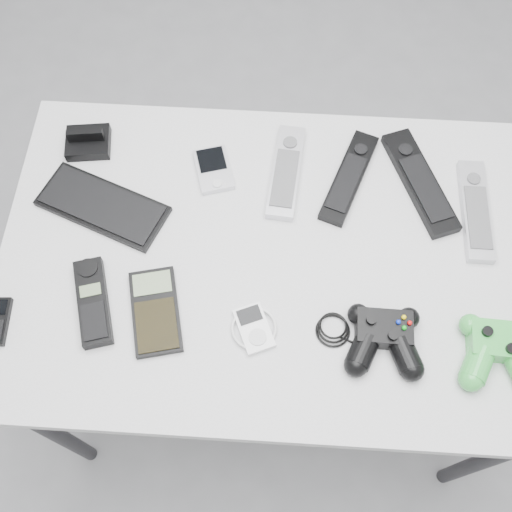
# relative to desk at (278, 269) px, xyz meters

# --- Properties ---
(floor) EXTENTS (3.50, 3.50, 0.00)m
(floor) POSITION_rel_desk_xyz_m (-0.05, -0.04, -0.67)
(floor) COLOR slate
(floor) RESTS_ON ground
(desk) EXTENTS (1.10, 0.70, 0.73)m
(desk) POSITION_rel_desk_xyz_m (0.00, 0.00, 0.00)
(desk) COLOR #A6A6A8
(desk) RESTS_ON floor
(pda_keyboard) EXTENTS (0.28, 0.20, 0.02)m
(pda_keyboard) POSITION_rel_desk_xyz_m (-0.36, 0.09, 0.07)
(pda_keyboard) COLOR black
(pda_keyboard) RESTS_ON desk
(dock_bracket) EXTENTS (0.10, 0.09, 0.05)m
(dock_bracket) POSITION_rel_desk_xyz_m (-0.42, 0.24, 0.09)
(dock_bracket) COLOR black
(dock_bracket) RESTS_ON desk
(pda) EXTENTS (0.10, 0.12, 0.02)m
(pda) POSITION_rel_desk_xyz_m (-0.15, 0.19, 0.07)
(pda) COLOR silver
(pda) RESTS_ON desk
(remote_silver_a) EXTENTS (0.08, 0.23, 0.02)m
(remote_silver_a) POSITION_rel_desk_xyz_m (0.01, 0.19, 0.08)
(remote_silver_a) COLOR silver
(remote_silver_a) RESTS_ON desk
(remote_black_a) EXTENTS (0.13, 0.23, 0.02)m
(remote_black_a) POSITION_rel_desk_xyz_m (0.14, 0.18, 0.08)
(remote_black_a) COLOR black
(remote_black_a) RESTS_ON desk
(remote_black_b) EXTENTS (0.15, 0.26, 0.02)m
(remote_black_b) POSITION_rel_desk_xyz_m (0.28, 0.18, 0.08)
(remote_black_b) COLOR black
(remote_black_b) RESTS_ON desk
(remote_silver_b) EXTENTS (0.05, 0.23, 0.02)m
(remote_silver_b) POSITION_rel_desk_xyz_m (0.39, 0.12, 0.08)
(remote_silver_b) COLOR #B1B1B8
(remote_silver_b) RESTS_ON desk
(cordless_handset) EXTENTS (0.10, 0.18, 0.03)m
(cordless_handset) POSITION_rel_desk_xyz_m (-0.34, -0.12, 0.08)
(cordless_handset) COLOR black
(cordless_handset) RESTS_ON desk
(calculator) EXTENTS (0.12, 0.18, 0.02)m
(calculator) POSITION_rel_desk_xyz_m (-0.22, -0.13, 0.07)
(calculator) COLOR black
(calculator) RESTS_ON desk
(mp3_player) EXTENTS (0.11, 0.12, 0.02)m
(mp3_player) POSITION_rel_desk_xyz_m (-0.04, -0.16, 0.07)
(mp3_player) COLOR silver
(mp3_player) RESTS_ON desk
(controller_black) EXTENTS (0.24, 0.15, 0.05)m
(controller_black) POSITION_rel_desk_xyz_m (0.19, -0.16, 0.09)
(controller_black) COLOR black
(controller_black) RESTS_ON desk
(controller_green) EXTENTS (0.15, 0.16, 0.05)m
(controller_green) POSITION_rel_desk_xyz_m (0.40, -0.17, 0.09)
(controller_green) COLOR #23803B
(controller_green) RESTS_ON desk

